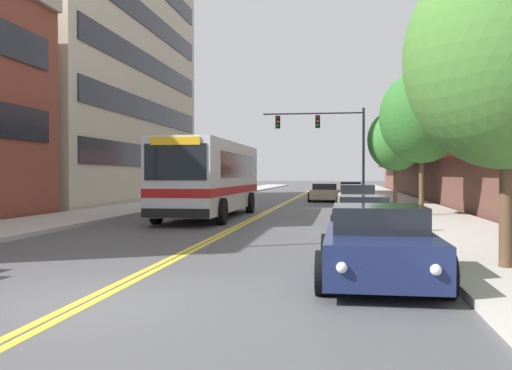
% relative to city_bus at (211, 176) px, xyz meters
% --- Properties ---
extents(ground_plane, '(240.00, 240.00, 0.00)m').
position_rel_city_bus_xyz_m(ground_plane, '(1.98, 20.53, -1.82)').
color(ground_plane, '#4C4C4F').
extents(sidewalk_left, '(3.63, 106.00, 0.14)m').
position_rel_city_bus_xyz_m(sidewalk_left, '(-5.34, 20.53, -1.75)').
color(sidewalk_left, '#B2ADA5').
rests_on(sidewalk_left, ground_plane).
extents(sidewalk_right, '(3.63, 106.00, 0.14)m').
position_rel_city_bus_xyz_m(sidewalk_right, '(9.30, 20.53, -1.75)').
color(sidewalk_right, '#B2ADA5').
rests_on(sidewalk_right, ground_plane).
extents(centre_line, '(0.34, 106.00, 0.01)m').
position_rel_city_bus_xyz_m(centre_line, '(1.98, 20.53, -1.81)').
color(centre_line, yellow).
rests_on(centre_line, ground_plane).
extents(office_tower_left, '(12.08, 23.56, 24.87)m').
position_rel_city_bus_xyz_m(office_tower_left, '(-13.39, 13.28, 10.62)').
color(office_tower_left, beige).
rests_on(office_tower_left, ground_plane).
extents(storefront_row_right, '(9.10, 68.00, 9.40)m').
position_rel_city_bus_xyz_m(storefront_row_right, '(15.34, 20.53, 2.88)').
color(storefront_row_right, brown).
rests_on(storefront_row_right, ground_plane).
extents(city_bus, '(2.81, 10.78, 3.22)m').
position_rel_city_bus_xyz_m(city_bus, '(0.00, 0.00, 0.00)').
color(city_bus, silver).
rests_on(city_bus, ground_plane).
extents(car_dark_grey_parked_left_mid, '(2.14, 4.36, 1.31)m').
position_rel_city_bus_xyz_m(car_dark_grey_parked_left_mid, '(-2.46, 16.41, -1.20)').
color(car_dark_grey_parked_left_mid, '#38383D').
rests_on(car_dark_grey_parked_left_mid, ground_plane).
extents(car_navy_parked_right_foreground, '(2.08, 4.22, 1.32)m').
position_rel_city_bus_xyz_m(car_navy_parked_right_foreground, '(6.30, -14.25, -1.19)').
color(car_navy_parked_right_foreground, '#19234C').
rests_on(car_navy_parked_right_foreground, ground_plane).
extents(car_champagne_parked_right_mid, '(2.17, 4.54, 1.35)m').
position_rel_city_bus_xyz_m(car_champagne_parked_right_mid, '(6.42, 4.62, -1.18)').
color(car_champagne_parked_right_mid, beige).
rests_on(car_champagne_parked_right_mid, ground_plane).
extents(car_silver_parked_right_far, '(2.00, 4.54, 1.18)m').
position_rel_city_bus_xyz_m(car_silver_parked_right_far, '(6.33, -6.12, -1.25)').
color(car_silver_parked_right_far, '#B7B7BC').
rests_on(car_silver_parked_right_far, ground_plane).
extents(car_white_parked_right_end, '(1.97, 4.81, 1.33)m').
position_rel_city_bus_xyz_m(car_white_parked_right_end, '(6.28, 18.27, -1.20)').
color(car_white_parked_right_end, white).
rests_on(car_white_parked_right_end, ground_plane).
extents(car_beige_moving_lead, '(2.18, 4.64, 1.23)m').
position_rel_city_bus_xyz_m(car_beige_moving_lead, '(4.45, 15.80, -1.23)').
color(car_beige_moving_lead, '#BCAD89').
rests_on(car_beige_moving_lead, ground_plane).
extents(traffic_signal_mast, '(7.41, 0.38, 6.67)m').
position_rel_city_bus_xyz_m(traffic_signal_mast, '(4.66, 17.45, 2.99)').
color(traffic_signal_mast, '#47474C').
rests_on(traffic_signal_mast, ground_plane).
extents(street_tree_right_near, '(3.78, 3.78, 5.97)m').
position_rel_city_bus_xyz_m(street_tree_right_near, '(8.68, -13.20, 2.21)').
color(street_tree_right_near, brown).
rests_on(street_tree_right_near, sidewalk_right).
extents(street_tree_right_mid, '(3.58, 3.58, 6.14)m').
position_rel_city_bus_xyz_m(street_tree_right_mid, '(9.01, 0.69, 2.49)').
color(street_tree_right_mid, brown).
rests_on(street_tree_right_mid, sidewalk_right).
extents(street_tree_right_far, '(3.30, 3.30, 5.57)m').
position_rel_city_bus_xyz_m(street_tree_right_far, '(8.78, 10.14, 2.07)').
color(street_tree_right_far, brown).
rests_on(street_tree_right_far, sidewalk_right).
extents(fire_hydrant, '(0.33, 0.25, 0.79)m').
position_rel_city_bus_xyz_m(fire_hydrant, '(7.93, -6.45, -1.28)').
color(fire_hydrant, '#B7B7BC').
rests_on(fire_hydrant, sidewalk_right).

